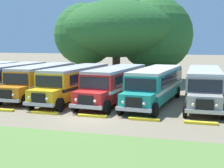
{
  "coord_description": "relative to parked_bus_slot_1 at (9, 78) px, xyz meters",
  "views": [
    {
      "loc": [
        6.99,
        -19.7,
        4.93
      ],
      "look_at": [
        0.0,
        4.97,
        1.6
      ],
      "focal_mm": 52.05,
      "sensor_mm": 36.0,
      "label": 1
    }
  ],
  "objects": [
    {
      "name": "parked_bus_slot_4",
      "position": [
        10.57,
        -0.75,
        0.0
      ],
      "size": [
        3.52,
        10.97,
        2.82
      ],
      "rotation": [
        0.0,
        0.0,
        -1.66
      ],
      "color": "red",
      "rests_on": "ground_plane"
    },
    {
      "name": "ground_plane",
      "position": [
        10.59,
        -6.81,
        -1.58
      ],
      "size": [
        220.0,
        220.0,
        0.0
      ],
      "primitive_type": "plane",
      "color": "#84755B"
    },
    {
      "name": "curb_wheelstop_6",
      "position": [
        17.54,
        -6.65,
        -1.51
      ],
      "size": [
        2.0,
        0.36,
        0.15
      ],
      "primitive_type": "cube",
      "color": "yellow",
      "rests_on": "ground_plane"
    },
    {
      "name": "curb_wheelstop_4",
      "position": [
        10.59,
        -6.65,
        -1.51
      ],
      "size": [
        2.0,
        0.36,
        0.15
      ],
      "primitive_type": "cube",
      "color": "yellow",
      "rests_on": "ground_plane"
    },
    {
      "name": "parked_bus_slot_5",
      "position": [
        13.91,
        -0.76,
        0.0
      ],
      "size": [
        3.62,
        10.98,
        2.82
      ],
      "rotation": [
        0.0,
        0.0,
        -1.67
      ],
      "color": "teal",
      "rests_on": "ground_plane"
    },
    {
      "name": "broad_shade_tree",
      "position": [
        7.84,
        13.2,
        4.73
      ],
      "size": [
        16.48,
        15.0,
        10.97
      ],
      "color": "brown",
      "rests_on": "ground_plane"
    },
    {
      "name": "curb_wheelstop_3",
      "position": [
        7.12,
        -6.65,
        -1.51
      ],
      "size": [
        2.0,
        0.36,
        0.15
      ],
      "primitive_type": "cube",
      "color": "yellow",
      "rests_on": "ground_plane"
    },
    {
      "name": "parked_bus_slot_1",
      "position": [
        0.0,
        0.0,
        0.0
      ],
      "size": [
        2.95,
        10.87,
        2.82
      ],
      "rotation": [
        0.0,
        0.0,
        -1.6
      ],
      "color": "#23519E",
      "rests_on": "ground_plane"
    },
    {
      "name": "curb_wheelstop_2",
      "position": [
        3.64,
        -6.65,
        -1.51
      ],
      "size": [
        2.0,
        0.36,
        0.15
      ],
      "primitive_type": "cube",
      "color": "yellow",
      "rests_on": "ground_plane"
    },
    {
      "name": "curb_wheelstop_5",
      "position": [
        14.07,
        -6.65,
        -1.51
      ],
      "size": [
        2.0,
        0.36,
        0.15
      ],
      "primitive_type": "cube",
      "color": "yellow",
      "rests_on": "ground_plane"
    },
    {
      "name": "parked_bus_slot_6",
      "position": [
        17.67,
        -0.19,
        0.0
      ],
      "size": [
        2.77,
        10.85,
        2.82
      ],
      "rotation": [
        0.0,
        0.0,
        -1.56
      ],
      "color": "#9E9993",
      "rests_on": "ground_plane"
    },
    {
      "name": "parked_bus_slot_3",
      "position": [
        7.01,
        -0.85,
        0.0
      ],
      "size": [
        3.32,
        10.93,
        2.82
      ],
      "rotation": [
        0.0,
        0.0,
        -1.64
      ],
      "color": "yellow",
      "rests_on": "ground_plane"
    },
    {
      "name": "parked_bus_slot_2",
      "position": [
        3.47,
        -0.03,
        0.0
      ],
      "size": [
        2.72,
        10.85,
        2.82
      ],
      "rotation": [
        0.0,
        0.0,
        -1.58
      ],
      "color": "orange",
      "rests_on": "ground_plane"
    }
  ]
}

